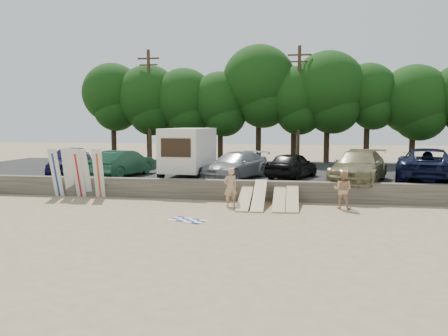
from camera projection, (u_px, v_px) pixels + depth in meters
The scene contains 26 objects.
ground at pixel (254, 213), 18.73m from camera, with size 120.00×120.00×0.00m, color tan.
seawall at pixel (259, 191), 21.63m from camera, with size 44.00×0.50×1.00m, color #6B6356.
parking_lot at pixel (268, 176), 29.01m from camera, with size 44.00×14.50×0.70m, color #282828.
treeline at pixel (270, 94), 35.33m from camera, with size 32.72×6.16×9.46m.
utility_poles at pixel (299, 102), 33.58m from camera, with size 25.80×0.26×9.00m.
box_trailer at pixel (189, 150), 25.36m from camera, with size 2.81×4.61×2.83m.
car_0 at pixel (70, 161), 26.28m from camera, with size 2.06×5.12×1.74m, color #12113D.
car_1 at pixel (123, 163), 25.72m from camera, with size 1.63×4.69×1.54m, color #163D2A.
car_2 at pixel (236, 165), 24.82m from camera, with size 2.09×5.14×1.49m, color #9C9BA0.
car_3 at pixel (292, 165), 24.81m from camera, with size 1.75×4.35×1.48m, color black.
car_4 at pixel (359, 167), 23.10m from camera, with size 2.36×5.80×1.68m, color #877D56.
car_5 at pixel (427, 165), 23.49m from camera, with size 2.99×6.48×1.80m, color black.
surfboard_upright_0 at pixel (56, 173), 22.61m from camera, with size 0.50×0.06×2.60m, color silver.
surfboard_upright_1 at pixel (68, 172), 22.69m from camera, with size 0.50×0.06×2.60m, color silver.
surfboard_upright_2 at pixel (78, 173), 22.44m from camera, with size 0.50×0.06×2.60m, color silver.
surfboard_upright_3 at pixel (85, 173), 22.45m from camera, with size 0.50×0.06×2.60m, color silver.
surfboard_upright_4 at pixel (99, 173), 22.31m from camera, with size 0.50×0.06×2.60m, color silver.
surfboard_low_0 at pixel (245, 197), 20.20m from camera, with size 0.56×3.00×0.07m, color #CEB182.
surfboard_low_1 at pixel (259, 195), 20.04m from camera, with size 0.56×3.00×0.07m, color #CEB182.
surfboard_low_2 at pixel (279, 198), 19.98m from camera, with size 0.56×3.00×0.07m, color #CEB182.
surfboard_low_3 at pixel (292, 197), 19.93m from camera, with size 0.56×3.00×0.07m, color #CEB182.
beachgoer_a at pixel (230, 187), 20.13m from camera, with size 0.65×0.43×1.79m, color tan.
beachgoer_b at pixel (343, 190), 19.56m from camera, with size 0.84×0.65×1.72m, color tan.
cooler at pixel (281, 201), 20.68m from camera, with size 0.38×0.30×0.32m, color green.
gear_bag at pixel (288, 201), 20.86m from camera, with size 0.30×0.25×0.22m, color #D35F18.
beach_towel at pixel (188, 220), 17.30m from camera, with size 1.50×1.50×0.00m, color white.
Camera 1 is at (1.60, -18.41, 3.85)m, focal length 35.00 mm.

